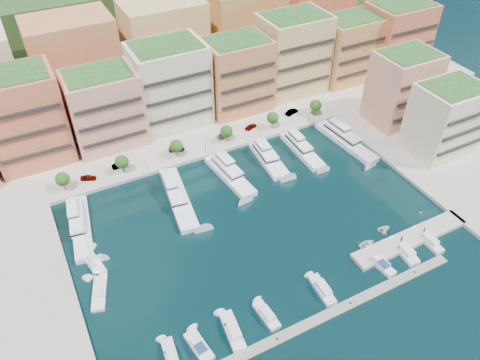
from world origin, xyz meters
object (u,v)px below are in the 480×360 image
Objects in this scene: yacht_3 at (228,173)px; tree_1 at (122,162)px; cruiser_9 at (429,241)px; car_0 at (88,178)px; tree_2 at (176,146)px; lamppost_3 at (259,129)px; tender_3 at (421,212)px; car_1 at (120,165)px; yacht_5 at (301,148)px; tree_4 at (273,118)px; cruiser_0 at (172,359)px; cruiser_1 at (199,346)px; car_3 at (224,134)px; person_0 at (402,239)px; yacht_6 at (344,139)px; cruiser_8 at (405,252)px; sailboat_2 at (93,263)px; yacht_2 at (177,195)px; cruiser_2 at (233,331)px; cruiser_7 at (380,263)px; tender_1 at (385,232)px; person_1 at (424,230)px; lamppost_4 at (309,114)px; lamppost_2 at (205,145)px; tender_2 at (384,229)px; lamppost_1 at (146,163)px; cruiser_5 at (322,290)px; sailboat_1 at (100,293)px; tree_5 at (316,105)px; tree_0 at (63,179)px; car_4 at (251,126)px; lamppost_0 at (81,182)px; car_5 at (292,112)px; cruiser_3 at (267,315)px; tender_0 at (367,244)px; car_2 at (177,149)px; yacht_4 at (268,157)px; tree_3 at (227,131)px.

tree_1 is at bearing 151.85° from yacht_3.
car_0 reaches higher than cruiser_9.
tree_2 is 26.12m from lamppost_3.
tender_3 is 0.31× the size of car_1.
yacht_5 is at bearing -21.24° from tree_2.
cruiser_0 is (-56.05, -58.10, -4.20)m from tree_4.
lamppost_3 is 0.46× the size of cruiser_0.
tree_4 reaches higher than cruiser_1.
person_0 is at bearing 175.66° from car_3.
cruiser_8 is at bearing -108.47° from yacht_6.
yacht_2 is at bearing 25.28° from sailboat_2.
car_3 is at bearing 65.66° from cruiser_2.
person_0 is (8.54, 2.64, 1.35)m from cruiser_7.
person_1 is (7.86, -4.61, 1.42)m from tender_1.
lamppost_3 is 0.54× the size of cruiser_1.
yacht_6 is (14.21, -2.17, -0.00)m from yacht_5.
person_1 is (-2.07, -53.29, -2.03)m from lamppost_4.
lamppost_2 is 54.76m from tender_2.
yacht_2 reaches higher than car_1.
car_3 is (26.45, 5.09, -2.07)m from lamppost_1.
cruiser_5 is at bearing -79.63° from tree_2.
person_0 is (25.17, -41.68, 0.71)m from yacht_3.
cruiser_7 is at bearing -69.44° from yacht_3.
car_1 is at bearing 67.68° from sailboat_1.
cruiser_9 is 0.63× the size of sailboat_2.
tree_2 is 4.04× the size of tender_1.
tree_5 is 1.61× the size of tender_2.
tree_0 is 4.19× the size of tender_3.
lamppost_4 reaches higher than car_4.
tree_2 is at bearing 12.95° from lamppost_1.
lamppost_0 is 34.66m from sailboat_1.
lamppost_1 is at bearing 79.76° from car_5.
sailboat_2 is at bearing 132.97° from cruiser_3.
lamppost_1 is 2.29× the size of person_0.
cruiser_9 is at bearing 0.01° from cruiser_1.
yacht_6 is 2.84× the size of cruiser_7.
cruiser_0 is at bearing -179.99° from cruiser_8.
cruiser_0 and cruiser_3 have the same top height.
lamppost_1 is 3.11× the size of tender_3.
cruiser_2 is at bearing 93.79° from tender_0.
lamppost_1 reaches higher than tender_0.
car_2 is (-33.23, 15.96, 0.46)m from yacht_5.
yacht_6 is (25.27, -2.72, 0.12)m from yacht_4.
lamppost_2 is 0.17× the size of yacht_6.
lamppost_2 is 61.65m from cruiser_8.
lamppost_1 is at bearing 80.66° from car_4.
tree_0 is 7.27m from car_0.
tree_3 is 1.61× the size of tender_2.
lamppost_0 is at bearing -175.30° from tree_2.
car_2 is (-7.16, 5.01, -2.16)m from lamppost_2.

